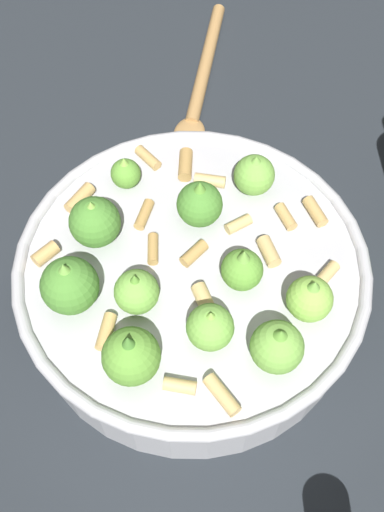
# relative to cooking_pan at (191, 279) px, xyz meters

# --- Properties ---
(ground_plane) EXTENTS (2.40, 2.40, 0.00)m
(ground_plane) POSITION_rel_cooking_pan_xyz_m (0.00, 0.00, -0.04)
(ground_plane) COLOR #23282D
(cooking_pan) EXTENTS (0.31, 0.31, 0.12)m
(cooking_pan) POSITION_rel_cooking_pan_xyz_m (0.00, 0.00, 0.00)
(cooking_pan) COLOR #B7B7BC
(cooking_pan) RESTS_ON ground
(wooden_spoon) EXTENTS (0.06, 0.26, 0.02)m
(wooden_spoon) POSITION_rel_cooking_pan_xyz_m (-0.08, 0.29, -0.04)
(wooden_spoon) COLOR #B2844C
(wooden_spoon) RESTS_ON ground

